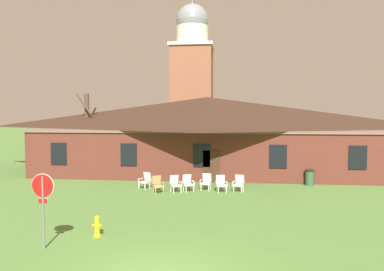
# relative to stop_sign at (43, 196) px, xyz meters

# --- Properties ---
(brick_building) EXTENTS (25.36, 10.40, 5.74)m
(brick_building) POSITION_rel_stop_sign_xyz_m (4.29, 17.59, 1.11)
(brick_building) COLOR brown
(brick_building) RESTS_ON ground
(dome_tower) EXTENTS (5.18, 5.18, 18.31)m
(dome_tower) POSITION_rel_stop_sign_xyz_m (1.32, 34.01, 6.52)
(dome_tower) COLOR #93563D
(dome_tower) RESTS_ON ground
(stop_sign) EXTENTS (0.81, 0.07, 2.56)m
(stop_sign) POSITION_rel_stop_sign_xyz_m (0.00, 0.00, 0.00)
(stop_sign) COLOR slate
(stop_sign) RESTS_ON ground
(lawn_chair_by_porch) EXTENTS (0.81, 0.85, 0.96)m
(lawn_chair_by_porch) POSITION_rel_stop_sign_xyz_m (1.09, 10.26, -1.32)
(lawn_chair_by_porch) COLOR silver
(lawn_chair_by_porch) RESTS_ON ground
(lawn_chair_near_door) EXTENTS (0.83, 0.86, 0.96)m
(lawn_chair_near_door) POSITION_rel_stop_sign_xyz_m (2.04, 9.15, -1.32)
(lawn_chair_near_door) COLOR tan
(lawn_chair_near_door) RESTS_ON ground
(lawn_chair_left_end) EXTENTS (0.83, 0.86, 0.96)m
(lawn_chair_left_end) POSITION_rel_stop_sign_xyz_m (3.01, 9.45, -1.32)
(lawn_chair_left_end) COLOR silver
(lawn_chair_left_end) RESTS_ON ground
(lawn_chair_middle) EXTENTS (0.81, 0.85, 0.96)m
(lawn_chair_middle) POSITION_rel_stop_sign_xyz_m (3.71, 9.76, -1.32)
(lawn_chair_middle) COLOR silver
(lawn_chair_middle) RESTS_ON ground
(lawn_chair_right_end) EXTENTS (0.71, 0.75, 0.96)m
(lawn_chair_right_end) POSITION_rel_stop_sign_xyz_m (4.75, 10.28, -1.32)
(lawn_chair_right_end) COLOR white
(lawn_chair_right_end) RESTS_ON ground
(lawn_chair_far_side) EXTENTS (0.74, 0.78, 0.96)m
(lawn_chair_far_side) POSITION_rel_stop_sign_xyz_m (5.63, 9.80, -1.32)
(lawn_chair_far_side) COLOR white
(lawn_chair_far_side) RESTS_ON ground
(lawn_chair_under_eave) EXTENTS (0.74, 0.78, 0.96)m
(lawn_chair_under_eave) POSITION_rel_stop_sign_xyz_m (6.67, 9.99, -1.32)
(lawn_chair_under_eave) COLOR silver
(lawn_chair_under_eave) RESTS_ON ground
(bare_tree_beside_building) EXTENTS (1.80, 1.72, 6.01)m
(bare_tree_beside_building) POSITION_rel_stop_sign_xyz_m (-5.12, 16.72, 1.39)
(bare_tree_beside_building) COLOR brown
(bare_tree_beside_building) RESTS_ON ground
(fire_hydrant) EXTENTS (0.36, 0.28, 0.79)m
(fire_hydrant) POSITION_rel_stop_sign_xyz_m (1.34, 1.41, -1.44)
(fire_hydrant) COLOR gold
(fire_hydrant) RESTS_ON ground
(trash_bin) EXTENTS (0.56, 0.56, 0.98)m
(trash_bin) POSITION_rel_stop_sign_xyz_m (11.09, 12.29, -1.32)
(trash_bin) COLOR #335638
(trash_bin) RESTS_ON ground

